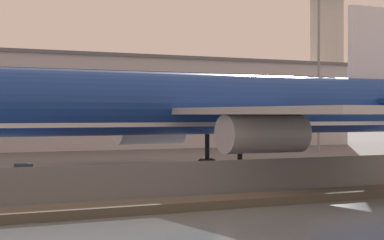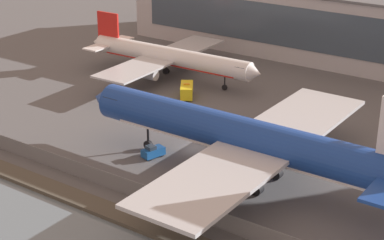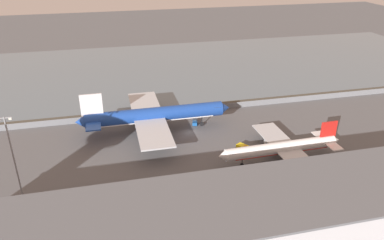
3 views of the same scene
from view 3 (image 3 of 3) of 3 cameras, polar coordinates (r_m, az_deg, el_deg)
ground_plane at (r=125.94m, az=-0.41°, el=-1.92°), size 500.00×500.00×0.00m
waterfront_lagoon at (r=190.67m, az=-5.28°, el=7.73°), size 320.00×98.00×0.01m
shoreline_seawall at (r=143.92m, az=-2.26°, el=1.84°), size 320.00×3.00×0.50m
perimeter_fence at (r=139.53m, az=-1.90°, el=1.45°), size 280.00×0.10×2.26m
cargo_jet_blue at (r=125.12m, az=-5.92°, el=0.71°), size 51.70×43.96×15.25m
passenger_jet_white_red at (r=111.68m, az=13.68°, el=-4.15°), size 38.24×32.79×10.86m
baggage_tug at (r=131.08m, az=0.44°, el=-0.36°), size 2.40×3.51×1.80m
ops_van at (r=114.90m, az=7.99°, el=-4.37°), size 4.63×5.49×2.48m
terminal_building at (r=75.58m, az=1.20°, el=-16.94°), size 116.63×21.63×14.25m
apron_light_mast_apron_west at (r=96.61m, az=-25.56°, el=-5.12°), size 3.20×0.40×23.25m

